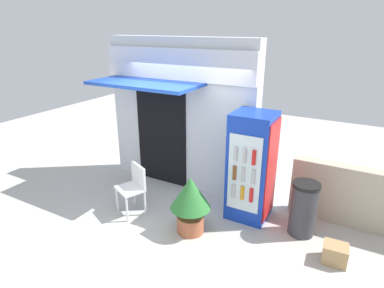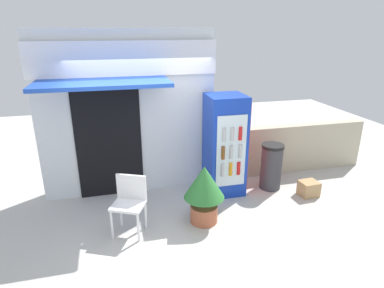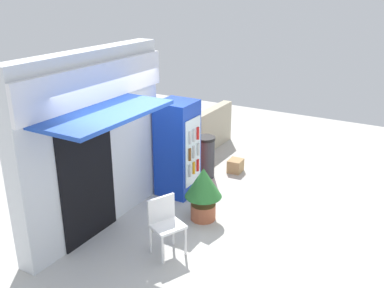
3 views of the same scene
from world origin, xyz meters
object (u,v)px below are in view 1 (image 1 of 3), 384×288
Objects in this scene: trash_bin at (303,209)px; cardboard_box at (335,254)px; drink_cooler at (251,167)px; potted_plant_near_shop at (190,199)px; plastic_chair at (134,185)px.

trash_bin is 2.72× the size of cardboard_box.
drink_cooler reaches higher than cardboard_box.
potted_plant_near_shop is 1.80m from trash_bin.
potted_plant_near_shop is at bearing -1.54° from plastic_chair.
cardboard_box is at bearing 5.64° from plastic_chair.
drink_cooler is 2.08× the size of trash_bin.
potted_plant_near_shop reaches higher than cardboard_box.
drink_cooler is 1.19m from potted_plant_near_shop.
cardboard_box is (0.56, -0.47, -0.31)m from trash_bin.
potted_plant_near_shop is at bearing -125.74° from drink_cooler.
drink_cooler is 1.05m from trash_bin.
drink_cooler is at bearing 159.15° from cardboard_box.
plastic_chair is at bearing 178.46° from potted_plant_near_shop.
cardboard_box is (1.49, -0.57, -0.80)m from drink_cooler.
plastic_chair reaches higher than cardboard_box.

